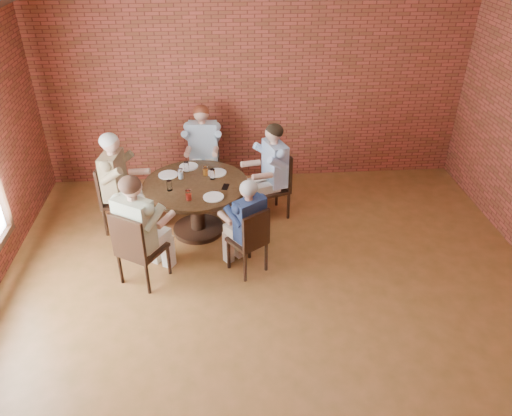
{
  "coord_description": "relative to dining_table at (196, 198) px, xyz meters",
  "views": [
    {
      "loc": [
        -0.54,
        -3.84,
        3.91
      ],
      "look_at": [
        -0.17,
        1.0,
        0.9
      ],
      "focal_mm": 35.0,
      "sensor_mm": 36.0,
      "label": 1
    }
  ],
  "objects": [
    {
      "name": "diner_e",
      "position": [
        0.62,
        -0.89,
        0.1
      ],
      "size": [
        0.73,
        0.76,
        1.25
      ],
      "primitive_type": null,
      "rotation": [
        0.0,
        0.0,
        3.75
      ],
      "color": "#1A274A",
      "rests_on": "floor"
    },
    {
      "name": "smartphone",
      "position": [
        0.39,
        -0.13,
        0.23
      ],
      "size": [
        0.11,
        0.17,
        0.01
      ],
      "primitive_type": "cube",
      "rotation": [
        0.0,
        0.0,
        -0.25
      ],
      "color": "black",
      "rests_on": "dining_table"
    },
    {
      "name": "glass_b",
      "position": [
        0.13,
        0.22,
        0.29
      ],
      "size": [
        0.07,
        0.07,
        0.14
      ],
      "primitive_type": "cylinder",
      "color": "white",
      "rests_on": "dining_table"
    },
    {
      "name": "diner_c",
      "position": [
        -1.01,
        0.15,
        0.18
      ],
      "size": [
        0.79,
        0.68,
        1.41
      ],
      "primitive_type": null,
      "rotation": [
        0.0,
        0.0,
        1.42
      ],
      "color": "brown",
      "rests_on": "floor"
    },
    {
      "name": "glass_a",
      "position": [
        0.23,
        0.11,
        0.29
      ],
      "size": [
        0.07,
        0.07,
        0.14
      ],
      "primitive_type": "cylinder",
      "color": "white",
      "rests_on": "dining_table"
    },
    {
      "name": "plate_a",
      "position": [
        0.29,
        0.26,
        0.23
      ],
      "size": [
        0.26,
        0.26,
        0.01
      ],
      "primitive_type": "cylinder",
      "color": "white",
      "rests_on": "dining_table"
    },
    {
      "name": "chair_c",
      "position": [
        -1.11,
        0.17,
        -0.0
      ],
      "size": [
        0.53,
        0.53,
        0.98
      ],
      "rotation": [
        0.0,
        0.0,
        1.42
      ],
      "color": "black",
      "rests_on": "floor"
    },
    {
      "name": "chair_d",
      "position": [
        -0.66,
        -1.05,
        -0.0
      ],
      "size": [
        0.64,
        0.64,
        0.98
      ],
      "rotation": [
        0.0,
        0.0,
        2.58
      ],
      "color": "black",
      "rests_on": "floor"
    },
    {
      "name": "plate_c",
      "position": [
        -0.37,
        0.25,
        0.23
      ],
      "size": [
        0.26,
        0.26,
        0.01
      ],
      "primitive_type": "cylinder",
      "color": "white",
      "rests_on": "dining_table"
    },
    {
      "name": "diner_a",
      "position": [
        1.03,
        0.35,
        0.17
      ],
      "size": [
        0.84,
        0.75,
        1.39
      ],
      "primitive_type": null,
      "rotation": [
        0.0,
        0.0,
        -1.24
      ],
      "color": "#3A6099",
      "rests_on": "floor"
    },
    {
      "name": "chair_b",
      "position": [
        0.09,
        1.22,
        -0.01
      ],
      "size": [
        0.48,
        0.48,
        0.96
      ],
      "rotation": [
        0.0,
        0.0,
        -0.07
      ],
      "color": "black",
      "rests_on": "floor"
    },
    {
      "name": "glass_c",
      "position": [
        -0.12,
        0.35,
        0.29
      ],
      "size": [
        0.07,
        0.07,
        0.14
      ],
      "primitive_type": "cylinder",
      "color": "white",
      "rests_on": "dining_table"
    },
    {
      "name": "floor",
      "position": [
        0.9,
        -1.92,
        -0.53
      ],
      "size": [
        7.0,
        7.0,
        0.0
      ],
      "primitive_type": "plane",
      "color": "#94552D",
      "rests_on": "ground"
    },
    {
      "name": "glass_d",
      "position": [
        -0.19,
        0.15,
        0.29
      ],
      "size": [
        0.07,
        0.07,
        0.14
      ],
      "primitive_type": "cylinder",
      "color": "white",
      "rests_on": "dining_table"
    },
    {
      "name": "chair_e",
      "position": [
        0.67,
        -0.95,
        -0.04
      ],
      "size": [
        0.54,
        0.54,
        0.89
      ],
      "rotation": [
        0.0,
        0.0,
        3.75
      ],
      "color": "black",
      "rests_on": "floor"
    },
    {
      "name": "diner_b",
      "position": [
        0.08,
        1.13,
        0.16
      ],
      "size": [
        0.61,
        0.72,
        1.38
      ],
      "primitive_type": null,
      "rotation": [
        0.0,
        0.0,
        -0.07
      ],
      "color": "#9DB4C8",
      "rests_on": "floor"
    },
    {
      "name": "diner_d",
      "position": [
        -0.61,
        -0.97,
        0.18
      ],
      "size": [
        0.86,
        0.9,
        1.41
      ],
      "primitive_type": null,
      "rotation": [
        0.0,
        0.0,
        2.58
      ],
      "color": "beige",
      "rests_on": "floor"
    },
    {
      "name": "wall_back",
      "position": [
        0.9,
        1.58,
        1.17
      ],
      "size": [
        7.0,
        0.0,
        7.0
      ],
      "primitive_type": "plane",
      "rotation": [
        1.57,
        0.0,
        0.0
      ],
      "color": "brown",
      "rests_on": "ground"
    },
    {
      "name": "glass_f",
      "position": [
        -0.07,
        -0.42,
        0.29
      ],
      "size": [
        0.07,
        0.07,
        0.14
      ],
      "primitive_type": "cylinder",
      "color": "white",
      "rests_on": "dining_table"
    },
    {
      "name": "plate_d",
      "position": [
        0.24,
        -0.39,
        0.23
      ],
      "size": [
        0.26,
        0.26,
        0.01
      ],
      "primitive_type": "cylinder",
      "color": "white",
      "rests_on": "dining_table"
    },
    {
      "name": "glass_e",
      "position": [
        -0.32,
        -0.16,
        0.29
      ],
      "size": [
        0.07,
        0.07,
        0.14
      ],
      "primitive_type": "cylinder",
      "color": "white",
      "rests_on": "dining_table"
    },
    {
      "name": "plate_b",
      "position": [
        -0.1,
        0.48,
        0.23
      ],
      "size": [
        0.26,
        0.26,
        0.01
      ],
      "primitive_type": "cylinder",
      "color": "white",
      "rests_on": "dining_table"
    },
    {
      "name": "dining_table",
      "position": [
        0.0,
        0.0,
        0.0
      ],
      "size": [
        1.38,
        1.38,
        0.75
      ],
      "color": "black",
      "rests_on": "floor"
    },
    {
      "name": "chair_a",
      "position": [
        1.12,
        0.38,
        -0.01
      ],
      "size": [
        0.58,
        0.58,
        0.97
      ],
      "rotation": [
        0.0,
        0.0,
        -1.24
      ],
      "color": "black",
      "rests_on": "floor"
    }
  ]
}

